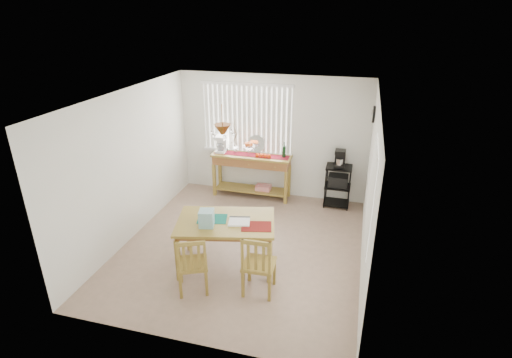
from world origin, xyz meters
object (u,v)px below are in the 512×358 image
(cart_items, at_px, (340,159))
(sideboard, at_px, (252,165))
(dining_table, at_px, (226,226))
(chair_right, at_px, (258,265))
(wire_cart, at_px, (338,182))
(chair_left, at_px, (192,265))

(cart_items, bearing_deg, sideboard, -179.49)
(sideboard, height_order, dining_table, sideboard)
(dining_table, height_order, chair_right, chair_right)
(wire_cart, distance_m, chair_right, 3.22)
(wire_cart, relative_size, chair_left, 0.95)
(dining_table, bearing_deg, chair_right, -38.95)
(cart_items, xyz_separation_m, chair_left, (-1.78, -3.32, -0.59))
(sideboard, relative_size, dining_table, 1.01)
(cart_items, relative_size, dining_table, 0.22)
(sideboard, bearing_deg, wire_cart, 0.22)
(sideboard, height_order, chair_left, sideboard)
(sideboard, distance_m, cart_items, 1.85)
(wire_cart, height_order, chair_right, chair_right)
(cart_items, bearing_deg, chair_left, -118.24)
(wire_cart, xyz_separation_m, chair_right, (-0.86, -3.11, -0.05))
(wire_cart, xyz_separation_m, dining_table, (-1.53, -2.57, 0.18))
(chair_right, bearing_deg, dining_table, 141.05)
(cart_items, bearing_deg, wire_cart, -90.00)
(cart_items, height_order, dining_table, cart_items)
(chair_left, bearing_deg, cart_items, 61.76)
(chair_left, bearing_deg, wire_cart, 61.69)
(cart_items, distance_m, chair_right, 3.28)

